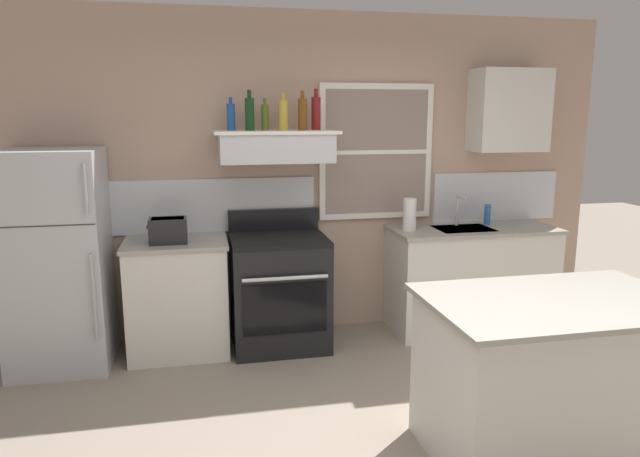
# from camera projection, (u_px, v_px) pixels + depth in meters

# --- Properties ---
(back_wall) EXTENTS (5.40, 0.11, 2.70)m
(back_wall) POSITION_uv_depth(u_px,v_px,m) (304.00, 176.00, 4.92)
(back_wall) COLOR tan
(back_wall) RESTS_ON ground_plane
(refrigerator) EXTENTS (0.70, 0.72, 1.63)m
(refrigerator) POSITION_uv_depth(u_px,v_px,m) (57.00, 260.00, 4.26)
(refrigerator) COLOR #B7BABC
(refrigerator) RESTS_ON ground_plane
(counter_left_of_stove) EXTENTS (0.79, 0.63, 0.91)m
(counter_left_of_stove) POSITION_uv_depth(u_px,v_px,m) (178.00, 296.00, 4.56)
(counter_left_of_stove) COLOR silver
(counter_left_of_stove) RESTS_ON ground_plane
(toaster) EXTENTS (0.30, 0.20, 0.19)m
(toaster) POSITION_uv_depth(u_px,v_px,m) (168.00, 230.00, 4.37)
(toaster) COLOR black
(toaster) RESTS_ON counter_left_of_stove
(stove_range) EXTENTS (0.76, 0.69, 1.09)m
(stove_range) POSITION_uv_depth(u_px,v_px,m) (279.00, 290.00, 4.69)
(stove_range) COLOR black
(stove_range) RESTS_ON ground_plane
(range_hood_shelf) EXTENTS (0.96, 0.52, 0.24)m
(range_hood_shelf) POSITION_uv_depth(u_px,v_px,m) (275.00, 146.00, 4.55)
(range_hood_shelf) COLOR silver
(bottle_blue_liqueur) EXTENTS (0.07, 0.07, 0.26)m
(bottle_blue_liqueur) POSITION_uv_depth(u_px,v_px,m) (231.00, 117.00, 4.49)
(bottle_blue_liqueur) COLOR #1E478C
(bottle_blue_liqueur) RESTS_ON range_hood_shelf
(bottle_dark_green_wine) EXTENTS (0.07, 0.07, 0.31)m
(bottle_dark_green_wine) POSITION_uv_depth(u_px,v_px,m) (250.00, 114.00, 4.46)
(bottle_dark_green_wine) COLOR #143819
(bottle_dark_green_wine) RESTS_ON range_hood_shelf
(bottle_olive_oil_square) EXTENTS (0.06, 0.06, 0.25)m
(bottle_olive_oil_square) POSITION_uv_depth(u_px,v_px,m) (265.00, 117.00, 4.54)
(bottle_olive_oil_square) COLOR #4C601E
(bottle_olive_oil_square) RESTS_ON range_hood_shelf
(bottle_champagne_gold_foil) EXTENTS (0.08, 0.08, 0.29)m
(bottle_champagne_gold_foil) POSITION_uv_depth(u_px,v_px,m) (283.00, 115.00, 4.50)
(bottle_champagne_gold_foil) COLOR #B29333
(bottle_champagne_gold_foil) RESTS_ON range_hood_shelf
(bottle_amber_wine) EXTENTS (0.07, 0.07, 0.31)m
(bottle_amber_wine) POSITION_uv_depth(u_px,v_px,m) (303.00, 114.00, 4.52)
(bottle_amber_wine) COLOR brown
(bottle_amber_wine) RESTS_ON range_hood_shelf
(bottle_red_label_wine) EXTENTS (0.07, 0.07, 0.32)m
(bottle_red_label_wine) POSITION_uv_depth(u_px,v_px,m) (316.00, 113.00, 4.62)
(bottle_red_label_wine) COLOR maroon
(bottle_red_label_wine) RESTS_ON range_hood_shelf
(counter_right_with_sink) EXTENTS (1.43, 0.63, 0.91)m
(counter_right_with_sink) POSITION_uv_depth(u_px,v_px,m) (470.00, 278.00, 5.07)
(counter_right_with_sink) COLOR silver
(counter_right_with_sink) RESTS_ON ground_plane
(sink_faucet) EXTENTS (0.03, 0.17, 0.28)m
(sink_faucet) POSITION_uv_depth(u_px,v_px,m) (458.00, 206.00, 5.02)
(sink_faucet) COLOR silver
(sink_faucet) RESTS_ON counter_right_with_sink
(paper_towel_roll) EXTENTS (0.11, 0.11, 0.27)m
(paper_towel_roll) POSITION_uv_depth(u_px,v_px,m) (410.00, 214.00, 4.84)
(paper_towel_roll) COLOR white
(paper_towel_roll) RESTS_ON counter_right_with_sink
(dish_soap_bottle) EXTENTS (0.06, 0.06, 0.18)m
(dish_soap_bottle) POSITION_uv_depth(u_px,v_px,m) (487.00, 214.00, 5.09)
(dish_soap_bottle) COLOR blue
(dish_soap_bottle) RESTS_ON counter_right_with_sink
(kitchen_island) EXTENTS (1.40, 0.90, 0.91)m
(kitchen_island) POSITION_uv_depth(u_px,v_px,m) (551.00, 378.00, 3.16)
(kitchen_island) COLOR silver
(kitchen_island) RESTS_ON ground_plane
(upper_cabinet_right) EXTENTS (0.64, 0.32, 0.70)m
(upper_cabinet_right) POSITION_uv_depth(u_px,v_px,m) (509.00, 111.00, 4.99)
(upper_cabinet_right) COLOR silver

